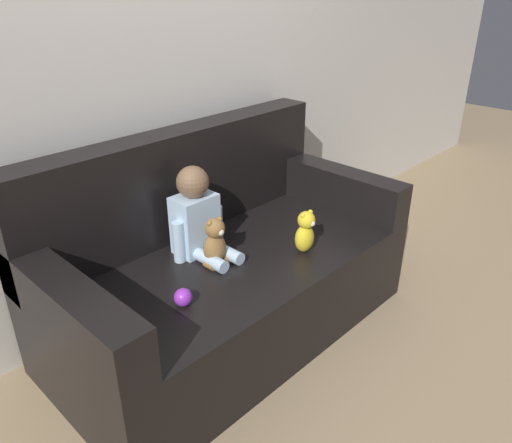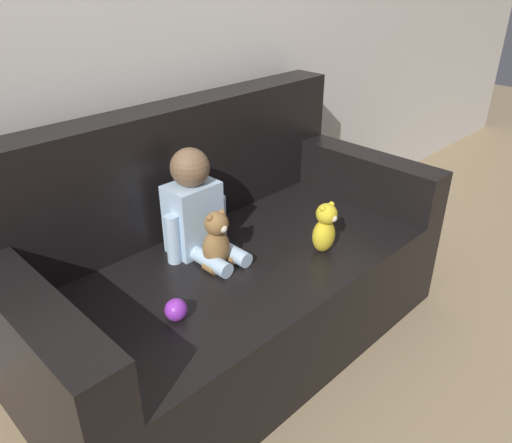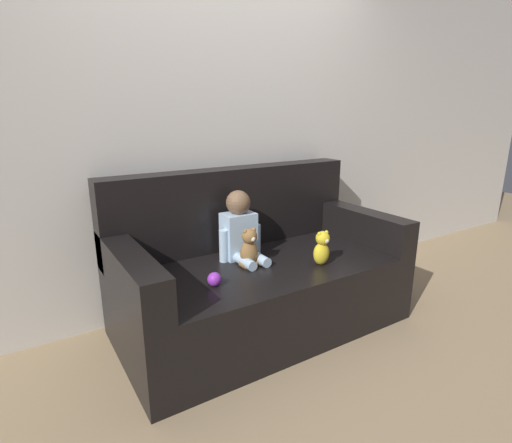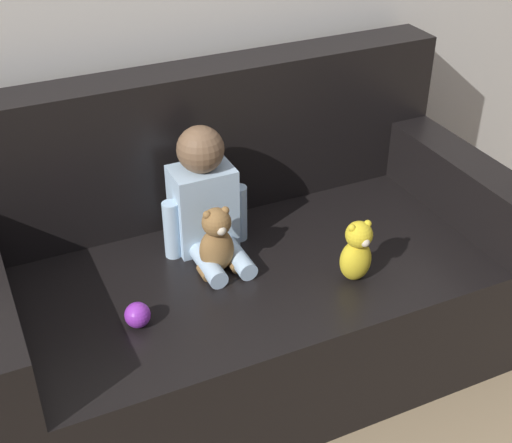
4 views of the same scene
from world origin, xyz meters
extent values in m
plane|color=#9E8460|center=(0.00, 0.00, 0.00)|extent=(12.00, 12.00, 0.00)
cube|color=silver|center=(0.00, 0.56, 1.30)|extent=(8.00, 0.05, 2.60)
cube|color=black|center=(0.00, 0.00, 0.23)|extent=(1.84, 0.94, 0.46)
cube|color=black|center=(0.00, 0.38, 0.74)|extent=(1.84, 0.18, 0.56)
cube|color=black|center=(-0.84, 0.00, 0.58)|extent=(0.16, 0.94, 0.23)
cube|color=black|center=(0.84, 0.00, 0.58)|extent=(0.16, 0.94, 0.23)
cube|color=silver|center=(-0.09, 0.15, 0.61)|extent=(0.21, 0.15, 0.30)
sphere|color=brown|center=(-0.09, 0.15, 0.83)|extent=(0.16, 0.16, 0.16)
cylinder|color=silver|center=(-0.14, -0.02, 0.49)|extent=(0.06, 0.19, 0.06)
cylinder|color=silver|center=(-0.04, -0.02, 0.49)|extent=(0.06, 0.19, 0.06)
cylinder|color=silver|center=(-0.21, 0.13, 0.57)|extent=(0.06, 0.06, 0.21)
cylinder|color=silver|center=(0.03, 0.13, 0.57)|extent=(0.06, 0.06, 0.21)
ellipsoid|color=olive|center=(-0.11, -0.01, 0.54)|extent=(0.12, 0.10, 0.16)
sphere|color=olive|center=(-0.11, -0.02, 0.65)|extent=(0.10, 0.10, 0.10)
sphere|color=olive|center=(-0.14, -0.02, 0.69)|extent=(0.03, 0.03, 0.03)
sphere|color=olive|center=(-0.08, -0.02, 0.69)|extent=(0.03, 0.03, 0.03)
sphere|color=beige|center=(-0.11, -0.06, 0.65)|extent=(0.03, 0.03, 0.03)
cylinder|color=olive|center=(-0.16, -0.03, 0.48)|extent=(0.04, 0.06, 0.04)
cylinder|color=olive|center=(-0.06, -0.03, 0.48)|extent=(0.04, 0.06, 0.04)
ellipsoid|color=yellow|center=(0.28, -0.25, 0.53)|extent=(0.11, 0.09, 0.14)
sphere|color=yellow|center=(0.28, -0.25, 0.64)|extent=(0.09, 0.09, 0.09)
sphere|color=yellow|center=(0.25, -0.25, 0.67)|extent=(0.02, 0.02, 0.02)
sphere|color=yellow|center=(0.31, -0.25, 0.67)|extent=(0.02, 0.02, 0.02)
sphere|color=beige|center=(0.28, -0.29, 0.63)|extent=(0.03, 0.03, 0.03)
sphere|color=purple|center=(-0.43, -0.17, 0.50)|extent=(0.08, 0.08, 0.08)
camera|label=1|loc=(-1.46, -1.59, 1.71)|focal=35.00mm
camera|label=2|loc=(-1.20, -1.32, 1.57)|focal=35.00mm
camera|label=3|loc=(-1.32, -2.01, 1.41)|focal=28.00mm
camera|label=4|loc=(-0.80, -1.80, 1.89)|focal=50.00mm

